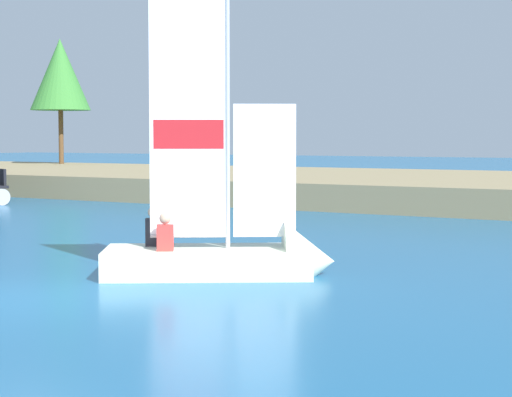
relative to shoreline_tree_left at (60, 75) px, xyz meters
The scene contains 4 objects.
ground_plane 40.34m from the shoreline_tree_left, 47.61° to the right, with size 200.00×200.00×0.00m, color #195684.
shore_bank 27.96m from the shoreline_tree_left, 10.95° to the right, with size 80.00×15.03×0.92m, color #897A56.
shoreline_tree_left is the anchor object (origin of this frame).
sailboat 38.83m from the shoreline_tree_left, 41.98° to the right, with size 4.23×3.50×5.65m.
Camera 1 is at (10.05, -9.71, 2.44)m, focal length 63.43 mm.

